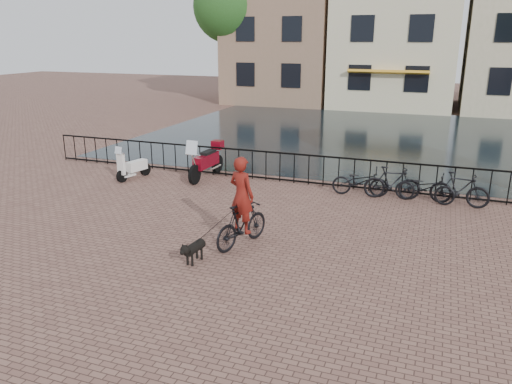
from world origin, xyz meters
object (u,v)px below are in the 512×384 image
(dog, at_px, (194,251))
(scooter, at_px, (133,161))
(motorcycle, at_px, (206,157))
(cyclist, at_px, (242,207))

(dog, relative_size, scooter, 0.60)
(motorcycle, bearing_deg, scooter, -154.81)
(motorcycle, relative_size, scooter, 1.53)
(cyclist, bearing_deg, dog, 81.53)
(dog, height_order, scooter, scooter)
(cyclist, height_order, dog, cyclist)
(cyclist, bearing_deg, scooter, -16.95)
(scooter, bearing_deg, cyclist, -21.65)
(cyclist, height_order, scooter, cyclist)
(motorcycle, bearing_deg, cyclist, -53.16)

